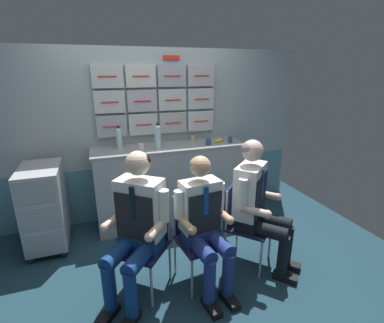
{
  "coord_description": "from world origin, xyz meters",
  "views": [
    {
      "loc": [
        -0.65,
        -2.2,
        1.9
      ],
      "look_at": [
        0.2,
        0.23,
        1.06
      ],
      "focal_mm": 26.59,
      "sensor_mm": 36.0,
      "label": 1
    }
  ],
  "objects_px": {
    "crew_member_center": "(204,220)",
    "water_bottle_tall": "(158,136)",
    "crew_member_left": "(136,221)",
    "snack_banana": "(219,140)",
    "folding_chair_center": "(196,228)",
    "folding_chair_right": "(240,216)",
    "folding_chair_left": "(147,233)",
    "paper_cup_blue": "(208,142)",
    "crew_member_right": "(257,200)",
    "service_trolley": "(45,205)"
  },
  "relations": [
    {
      "from": "folding_chair_left",
      "to": "crew_member_center",
      "type": "bearing_deg",
      "value": -24.44
    },
    {
      "from": "folding_chair_left",
      "to": "paper_cup_blue",
      "type": "height_order",
      "value": "paper_cup_blue"
    },
    {
      "from": "service_trolley",
      "to": "folding_chair_left",
      "type": "relative_size",
      "value": 1.13
    },
    {
      "from": "crew_member_left",
      "to": "snack_banana",
      "type": "xyz_separation_m",
      "value": [
        1.26,
        1.16,
        0.31
      ]
    },
    {
      "from": "crew_member_left",
      "to": "water_bottle_tall",
      "type": "bearing_deg",
      "value": 68.15
    },
    {
      "from": "crew_member_center",
      "to": "paper_cup_blue",
      "type": "relative_size",
      "value": 16.59
    },
    {
      "from": "folding_chair_left",
      "to": "crew_member_center",
      "type": "xyz_separation_m",
      "value": [
        0.47,
        -0.21,
        0.16
      ]
    },
    {
      "from": "folding_chair_left",
      "to": "service_trolley",
      "type": "bearing_deg",
      "value": 135.61
    },
    {
      "from": "crew_member_left",
      "to": "crew_member_right",
      "type": "xyz_separation_m",
      "value": [
        1.15,
        0.01,
        0.0
      ]
    },
    {
      "from": "crew_member_right",
      "to": "water_bottle_tall",
      "type": "distance_m",
      "value": 1.38
    },
    {
      "from": "folding_chair_left",
      "to": "folding_chair_right",
      "type": "distance_m",
      "value": 0.94
    },
    {
      "from": "water_bottle_tall",
      "to": "snack_banana",
      "type": "height_order",
      "value": "water_bottle_tall"
    },
    {
      "from": "folding_chair_center",
      "to": "crew_member_center",
      "type": "relative_size",
      "value": 0.68
    },
    {
      "from": "service_trolley",
      "to": "snack_banana",
      "type": "distance_m",
      "value": 2.17
    },
    {
      "from": "folding_chair_center",
      "to": "crew_member_center",
      "type": "height_order",
      "value": "crew_member_center"
    },
    {
      "from": "folding_chair_center",
      "to": "water_bottle_tall",
      "type": "height_order",
      "value": "water_bottle_tall"
    },
    {
      "from": "crew_member_right",
      "to": "folding_chair_center",
      "type": "bearing_deg",
      "value": 174.97
    },
    {
      "from": "crew_member_left",
      "to": "crew_member_right",
      "type": "distance_m",
      "value": 1.15
    },
    {
      "from": "folding_chair_left",
      "to": "water_bottle_tall",
      "type": "relative_size",
      "value": 2.72
    },
    {
      "from": "crew_member_center",
      "to": "paper_cup_blue",
      "type": "xyz_separation_m",
      "value": [
        0.51,
        1.17,
        0.38
      ]
    },
    {
      "from": "folding_chair_left",
      "to": "crew_member_left",
      "type": "distance_m",
      "value": 0.26
    },
    {
      "from": "crew_member_center",
      "to": "crew_member_left",
      "type": "bearing_deg",
      "value": 170.77
    },
    {
      "from": "crew_member_center",
      "to": "water_bottle_tall",
      "type": "xyz_separation_m",
      "value": [
        -0.12,
        1.21,
        0.48
      ]
    },
    {
      "from": "water_bottle_tall",
      "to": "paper_cup_blue",
      "type": "xyz_separation_m",
      "value": [
        0.63,
        -0.04,
        -0.1
      ]
    },
    {
      "from": "folding_chair_right",
      "to": "paper_cup_blue",
      "type": "bearing_deg",
      "value": 87.93
    },
    {
      "from": "crew_member_left",
      "to": "folding_chair_center",
      "type": "distance_m",
      "value": 0.59
    },
    {
      "from": "crew_member_center",
      "to": "water_bottle_tall",
      "type": "relative_size",
      "value": 4.02
    },
    {
      "from": "service_trolley",
      "to": "folding_chair_center",
      "type": "bearing_deg",
      "value": -35.0
    },
    {
      "from": "snack_banana",
      "to": "folding_chair_left",
      "type": "bearing_deg",
      "value": -138.26
    },
    {
      "from": "service_trolley",
      "to": "snack_banana",
      "type": "relative_size",
      "value": 5.4
    },
    {
      "from": "service_trolley",
      "to": "folding_chair_right",
      "type": "xyz_separation_m",
      "value": [
        1.88,
        -0.91,
        0.0
      ]
    },
    {
      "from": "crew_member_center",
      "to": "folding_chair_right",
      "type": "xyz_separation_m",
      "value": [
        0.48,
        0.22,
        -0.16
      ]
    },
    {
      "from": "water_bottle_tall",
      "to": "folding_chair_right",
      "type": "bearing_deg",
      "value": -59.04
    },
    {
      "from": "folding_chair_left",
      "to": "water_bottle_tall",
      "type": "xyz_separation_m",
      "value": [
        0.35,
        1.0,
        0.64
      ]
    },
    {
      "from": "crew_member_center",
      "to": "folding_chair_right",
      "type": "height_order",
      "value": "crew_member_center"
    },
    {
      "from": "service_trolley",
      "to": "folding_chair_center",
      "type": "distance_m",
      "value": 1.69
    },
    {
      "from": "service_trolley",
      "to": "folding_chair_right",
      "type": "distance_m",
      "value": 2.09
    },
    {
      "from": "folding_chair_center",
      "to": "snack_banana",
      "type": "xyz_separation_m",
      "value": [
        0.72,
        1.09,
        0.52
      ]
    },
    {
      "from": "crew_member_center",
      "to": "folding_chair_right",
      "type": "relative_size",
      "value": 1.48
    },
    {
      "from": "water_bottle_tall",
      "to": "snack_banana",
      "type": "bearing_deg",
      "value": 2.86
    },
    {
      "from": "folding_chair_right",
      "to": "crew_member_center",
      "type": "bearing_deg",
      "value": -155.06
    },
    {
      "from": "crew_member_left",
      "to": "crew_member_center",
      "type": "distance_m",
      "value": 0.58
    },
    {
      "from": "service_trolley",
      "to": "snack_banana",
      "type": "height_order",
      "value": "snack_banana"
    },
    {
      "from": "folding_chair_center",
      "to": "crew_member_right",
      "type": "bearing_deg",
      "value": -5.03
    },
    {
      "from": "crew_member_right",
      "to": "paper_cup_blue",
      "type": "height_order",
      "value": "crew_member_right"
    },
    {
      "from": "folding_chair_center",
      "to": "crew_member_center",
      "type": "distance_m",
      "value": 0.23
    },
    {
      "from": "folding_chair_center",
      "to": "folding_chair_right",
      "type": "bearing_deg",
      "value": 7.05
    },
    {
      "from": "water_bottle_tall",
      "to": "paper_cup_blue",
      "type": "relative_size",
      "value": 4.13
    },
    {
      "from": "folding_chair_center",
      "to": "water_bottle_tall",
      "type": "relative_size",
      "value": 2.72
    },
    {
      "from": "water_bottle_tall",
      "to": "snack_banana",
      "type": "xyz_separation_m",
      "value": [
        0.82,
        0.04,
        -0.12
      ]
    }
  ]
}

